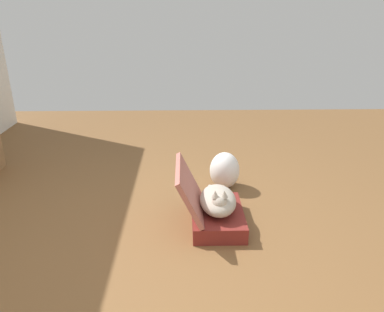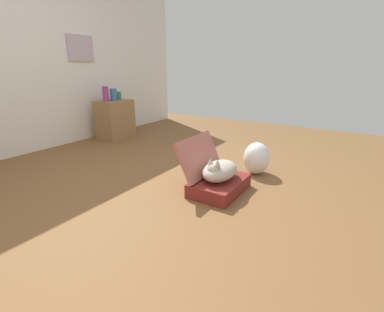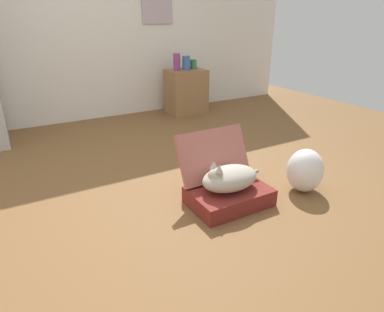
% 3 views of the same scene
% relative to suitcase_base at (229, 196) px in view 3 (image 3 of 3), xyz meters
% --- Properties ---
extents(ground_plane, '(7.68, 7.68, 0.00)m').
position_rel_suitcase_base_xyz_m(ground_plane, '(-0.38, 0.55, -0.06)').
color(ground_plane, brown).
rests_on(ground_plane, ground).
extents(wall_back, '(6.40, 0.15, 2.60)m').
position_rel_suitcase_base_xyz_m(wall_back, '(-0.38, 2.81, 1.24)').
color(wall_back, silver).
rests_on(wall_back, ground).
extents(suitcase_base, '(0.58, 0.40, 0.13)m').
position_rel_suitcase_base_xyz_m(suitcase_base, '(0.00, 0.00, 0.00)').
color(suitcase_base, maroon).
rests_on(suitcase_base, ground).
extents(suitcase_lid, '(0.58, 0.21, 0.38)m').
position_rel_suitcase_base_xyz_m(suitcase_lid, '(0.00, 0.22, 0.25)').
color(suitcase_lid, '#B26356').
rests_on(suitcase_lid, suitcase_base).
extents(cat, '(0.52, 0.28, 0.23)m').
position_rel_suitcase_base_xyz_m(cat, '(-0.01, 0.00, 0.15)').
color(cat, '#B2A899').
rests_on(cat, suitcase_base).
extents(plastic_bag_white, '(0.29, 0.28, 0.35)m').
position_rel_suitcase_base_xyz_m(plastic_bag_white, '(0.64, -0.12, 0.11)').
color(plastic_bag_white, white).
rests_on(plastic_bag_white, ground).
extents(side_table, '(0.53, 0.40, 0.61)m').
position_rel_suitcase_base_xyz_m(side_table, '(0.95, 2.40, 0.24)').
color(side_table, olive).
rests_on(side_table, ground).
extents(vase_tall, '(0.10, 0.10, 0.22)m').
position_rel_suitcase_base_xyz_m(vase_tall, '(0.82, 2.41, 0.66)').
color(vase_tall, '#8C387A').
rests_on(vase_tall, side_table).
extents(vase_short, '(0.09, 0.09, 0.13)m').
position_rel_suitcase_base_xyz_m(vase_short, '(1.08, 2.42, 0.61)').
color(vase_short, '#2D7051').
rests_on(vase_short, side_table).
extents(vase_round, '(0.11, 0.11, 0.19)m').
position_rel_suitcase_base_xyz_m(vase_round, '(0.95, 2.39, 0.64)').
color(vase_round, '#38609E').
rests_on(vase_round, side_table).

